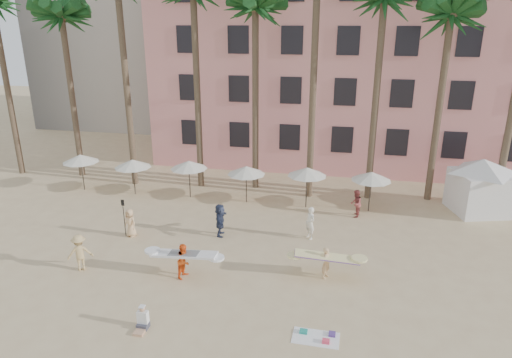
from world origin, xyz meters
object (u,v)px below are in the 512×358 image
at_px(pink_hotel, 371,64).
at_px(cabana, 481,181).
at_px(carrier_white, 184,259).
at_px(carrier_yellow, 327,260).

height_order(pink_hotel, cabana, pink_hotel).
bearing_deg(pink_hotel, carrier_white, -110.73).
xyz_separation_m(cabana, carrier_white, (-15.53, -11.13, -1.15)).
height_order(pink_hotel, carrier_yellow, pink_hotel).
relative_size(pink_hotel, carrier_yellow, 11.44).
height_order(cabana, carrier_white, cabana).
bearing_deg(cabana, carrier_yellow, -132.10).
bearing_deg(cabana, carrier_white, -144.35).
bearing_deg(carrier_white, pink_hotel, 69.27).
xyz_separation_m(pink_hotel, cabana, (6.71, -12.15, -5.93)).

